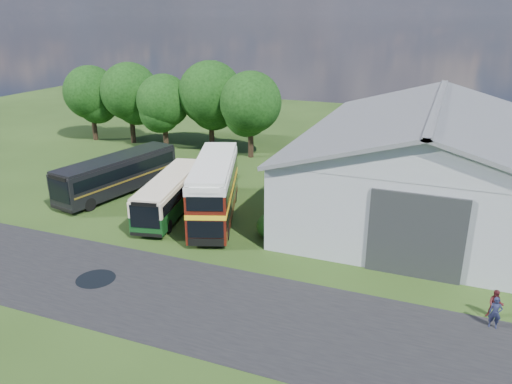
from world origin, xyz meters
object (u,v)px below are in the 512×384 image
at_px(storage_shed, 432,154).
at_px(visitor_a, 495,313).
at_px(bus_green_single, 170,194).
at_px(bus_dark_single, 118,174).
at_px(visitor_b, 495,305).
at_px(bus_maroon_double, 214,190).

height_order(storage_shed, visitor_a, storage_shed).
relative_size(storage_shed, bus_green_single, 2.39).
xyz_separation_m(bus_dark_single, visitor_b, (28.17, -8.34, -0.91)).
distance_m(storage_shed, bus_dark_single, 25.00).
relative_size(bus_dark_single, visitor_b, 7.67).
height_order(bus_dark_single, visitor_a, bus_dark_single).
distance_m(storage_shed, bus_maroon_double, 16.62).
xyz_separation_m(bus_maroon_double, visitor_b, (18.28, -6.29, -1.47)).
height_order(bus_green_single, visitor_a, bus_green_single).
bearing_deg(visitor_a, bus_green_single, 163.68).
height_order(bus_maroon_double, visitor_b, bus_maroon_double).
height_order(bus_maroon_double, bus_dark_single, bus_maroon_double).
bearing_deg(bus_maroon_double, bus_dark_single, 148.51).
bearing_deg(bus_green_single, storage_shed, 14.16).
xyz_separation_m(bus_green_single, visitor_a, (21.85, -7.07, -0.69)).
height_order(storage_shed, bus_dark_single, storage_shed).
xyz_separation_m(bus_dark_single, visitor_a, (28.11, -9.19, -0.87)).
height_order(visitor_a, visitor_b, visitor_a).
xyz_separation_m(storage_shed, bus_maroon_double, (-14.11, -8.57, -1.94)).
xyz_separation_m(bus_green_single, visitor_b, (21.91, -6.21, -0.73)).
bearing_deg(visitor_b, bus_maroon_double, 163.50).
height_order(bus_green_single, bus_dark_single, bus_dark_single).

